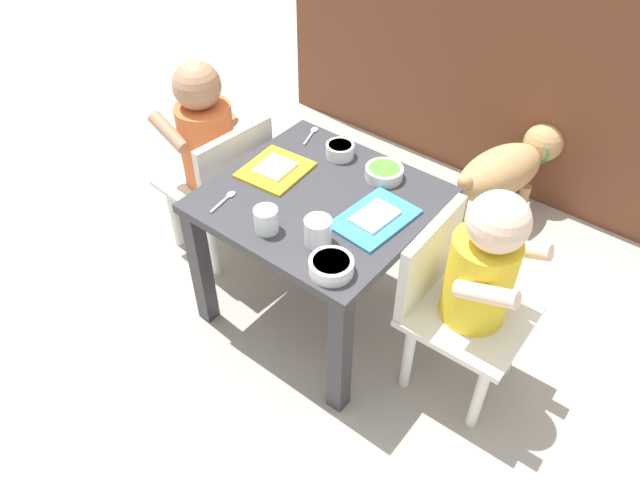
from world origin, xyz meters
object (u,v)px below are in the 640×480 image
(dog, at_px, (509,167))
(cereal_bowl_left_side, at_px, (331,266))
(water_cup_right, at_px, (266,221))
(seated_child_right, at_px, (476,275))
(food_tray_right, at_px, (375,218))
(seated_child_left, at_px, (209,144))
(food_tray_left, at_px, (275,169))
(spoon_by_right_tray, at_px, (225,199))
(spoon_by_left_tray, at_px, (311,134))
(water_cup_left, at_px, (318,233))
(veggie_bowl_far, at_px, (340,150))
(veggie_bowl_near, at_px, (384,172))
(dining_table, at_px, (320,220))

(dog, bearing_deg, cereal_bowl_left_side, -91.98)
(dog, distance_m, water_cup_right, 0.98)
(seated_child_right, distance_m, food_tray_right, 0.27)
(seated_child_right, height_order, food_tray_right, seated_child_right)
(seated_child_left, height_order, food_tray_left, seated_child_left)
(seated_child_right, bearing_deg, dog, 106.74)
(seated_child_left, relative_size, spoon_by_right_tray, 6.51)
(food_tray_left, height_order, cereal_bowl_left_side, cereal_bowl_left_side)
(seated_child_right, bearing_deg, food_tray_left, -177.87)
(food_tray_left, distance_m, spoon_by_left_tray, 0.20)
(food_tray_left, xyz_separation_m, water_cup_right, (0.14, -0.19, 0.02))
(water_cup_left, xyz_separation_m, veggie_bowl_far, (-0.17, 0.31, -0.01))
(food_tray_left, xyz_separation_m, cereal_bowl_left_side, (0.35, -0.21, 0.01))
(food_tray_left, bearing_deg, water_cup_right, -53.42)
(seated_child_left, relative_size, veggie_bowl_near, 6.46)
(dog, xyz_separation_m, water_cup_right, (-0.24, -0.92, 0.25))
(veggie_bowl_near, bearing_deg, water_cup_left, -86.10)
(dining_table, bearing_deg, food_tray_left, 176.00)
(food_tray_right, height_order, spoon_by_left_tray, food_tray_right)
(seated_child_right, height_order, water_cup_left, seated_child_right)
(seated_child_right, xyz_separation_m, water_cup_right, (-0.45, -0.21, 0.06))
(dining_table, relative_size, spoon_by_right_tray, 5.44)
(food_tray_right, bearing_deg, water_cup_left, -111.57)
(food_tray_right, relative_size, spoon_by_left_tray, 2.21)
(dining_table, bearing_deg, spoon_by_left_tray, 133.43)
(dining_table, xyz_separation_m, veggie_bowl_far, (-0.07, 0.18, 0.10))
(veggie_bowl_near, bearing_deg, dog, 76.45)
(seated_child_left, distance_m, veggie_bowl_near, 0.54)
(seated_child_right, distance_m, water_cup_right, 0.50)
(seated_child_right, relative_size, cereal_bowl_left_side, 6.29)
(spoon_by_left_tray, height_order, spoon_by_right_tray, same)
(seated_child_left, xyz_separation_m, food_tray_right, (0.59, -0.01, 0.04))
(food_tray_left, relative_size, cereal_bowl_left_side, 1.83)
(dining_table, distance_m, dog, 0.78)
(water_cup_right, height_order, spoon_by_left_tray, water_cup_right)
(seated_child_right, xyz_separation_m, spoon_by_left_tray, (-0.63, 0.18, 0.04))
(dining_table, distance_m, seated_child_right, 0.43)
(food_tray_left, bearing_deg, food_tray_right, 0.00)
(seated_child_right, relative_size, veggie_bowl_far, 8.11)
(dining_table, xyz_separation_m, seated_child_left, (-0.43, 0.02, 0.05))
(seated_child_right, distance_m, veggie_bowl_near, 0.38)
(dog, bearing_deg, spoon_by_left_tray, -128.34)
(dining_table, bearing_deg, seated_child_right, 4.43)
(spoon_by_right_tray, bearing_deg, veggie_bowl_far, 71.97)
(seated_child_left, distance_m, spoon_by_left_tray, 0.30)
(water_cup_left, bearing_deg, spoon_by_left_tray, 130.98)
(water_cup_right, bearing_deg, food_tray_left, 126.58)
(veggie_bowl_far, relative_size, veggie_bowl_near, 0.78)
(food_tray_left, bearing_deg, dining_table, -4.00)
(dining_table, height_order, veggie_bowl_near, veggie_bowl_near)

